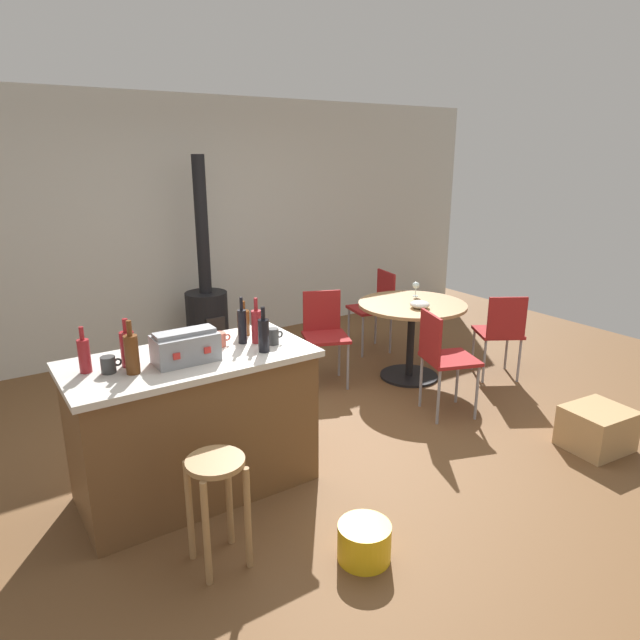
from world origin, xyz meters
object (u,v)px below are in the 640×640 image
at_px(cup_3, 220,339).
at_px(bottle_1, 256,326).
at_px(bottle_4, 132,353).
at_px(folding_chair_left, 376,304).
at_px(cup_4, 274,336).
at_px(cup_2, 109,365).
at_px(bottle_6, 264,335).
at_px(plastic_bucket, 364,542).
at_px(folding_chair_far, 501,330).
at_px(cardboard_box, 597,428).
at_px(cup_0, 160,343).
at_px(dining_table, 412,321).
at_px(wood_stove, 207,310).
at_px(bottle_5, 128,348).
at_px(serving_bowl, 420,304).
at_px(folding_chair_right, 324,330).
at_px(toolbox, 186,347).
at_px(wooden_stool, 217,490).
at_px(cup_1, 198,337).
at_px(kitchen_island, 195,424).
at_px(folding_chair_near, 443,354).
at_px(bottle_3, 84,355).
at_px(wine_glass, 416,286).
at_px(bottle_2, 243,322).
at_px(bottle_0, 242,326).

bearing_deg(cup_3, bottle_1, -16.83).
bearing_deg(bottle_4, folding_chair_left, 27.28).
height_order(bottle_1, cup_4, bottle_1).
bearing_deg(cup_2, bottle_6, -10.79).
bearing_deg(plastic_bucket, folding_chair_far, 26.11).
bearing_deg(cardboard_box, folding_chair_left, 89.93).
relative_size(bottle_1, cup_0, 2.71).
relative_size(dining_table, wood_stove, 0.49).
distance_m(bottle_5, serving_bowl, 2.78).
distance_m(cup_3, serving_bowl, 2.19).
bearing_deg(folding_chair_far, cup_2, -177.28).
distance_m(folding_chair_right, cup_4, 1.68).
xyz_separation_m(bottle_5, cup_4, (0.89, -0.13, -0.06)).
relative_size(folding_chair_right, bottle_1, 2.88).
bearing_deg(toolbox, cardboard_box, -21.30).
distance_m(wooden_stool, wood_stove, 3.27).
height_order(wooden_stool, cup_1, cup_1).
distance_m(kitchen_island, folding_chair_near, 2.11).
height_order(folding_chair_right, bottle_3, bottle_3).
bearing_deg(folding_chair_far, folding_chair_left, 109.58).
relative_size(kitchen_island, bottle_5, 5.23).
xyz_separation_m(bottle_5, cup_3, (0.58, 0.03, -0.07)).
bearing_deg(serving_bowl, bottle_6, -161.10).
relative_size(cup_1, wine_glass, 0.87).
bearing_deg(cup_3, wooden_stool, -116.54).
bearing_deg(bottle_5, bottle_2, 10.62).
height_order(kitchen_island, folding_chair_near, kitchen_island).
bearing_deg(cup_3, folding_chair_near, -4.68).
relative_size(folding_chair_near, bottle_0, 2.86).
bearing_deg(folding_chair_far, cup_3, -178.15).
bearing_deg(bottle_2, cup_1, 179.58).
relative_size(bottle_6, plastic_bucket, 0.99).
bearing_deg(bottle_1, cup_2, -179.50).
bearing_deg(wooden_stool, cup_2, 113.34).
height_order(bottle_3, bottle_6, bottle_6).
bearing_deg(bottle_3, bottle_6, -14.18).
bearing_deg(cup_1, dining_table, 11.37).
relative_size(bottle_2, cup_0, 2.14).
height_order(kitchen_island, cardboard_box, kitchen_island).
distance_m(bottle_1, bottle_2, 0.19).
relative_size(bottle_3, plastic_bucket, 0.93).
bearing_deg(dining_table, wooden_stool, -151.99).
bearing_deg(toolbox, serving_bowl, 13.21).
bearing_deg(dining_table, bottle_3, -169.05).
bearing_deg(bottle_2, folding_chair_right, 34.38).
bearing_deg(bottle_4, cup_0, 49.68).
height_order(dining_table, wood_stove, wood_stove).
bearing_deg(bottle_2, bottle_5, -169.38).
relative_size(bottle_0, cup_2, 2.61).
bearing_deg(cup_3, bottle_3, 179.65).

